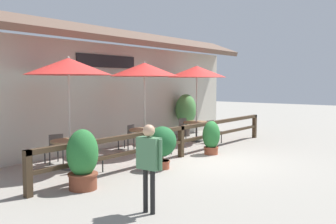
% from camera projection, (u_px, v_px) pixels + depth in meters
% --- Properties ---
extents(ground_plane, '(60.00, 60.00, 0.00)m').
position_uv_depth(ground_plane, '(210.00, 161.00, 10.80)').
color(ground_plane, gray).
extents(building_facade, '(14.28, 1.49, 4.23)m').
position_uv_depth(building_facade, '(111.00, 86.00, 13.16)').
color(building_facade, '#BCB7A8').
rests_on(building_facade, ground).
extents(patio_railing, '(10.40, 0.14, 0.95)m').
position_uv_depth(patio_railing, '(181.00, 135.00, 11.39)').
color(patio_railing, '#3D2D1E').
rests_on(patio_railing, ground).
extents(patio_umbrella_near, '(2.27, 2.27, 2.95)m').
position_uv_depth(patio_umbrella_near, '(68.00, 67.00, 9.74)').
color(patio_umbrella_near, '#B7B2A8').
rests_on(patio_umbrella_near, ground).
extents(dining_table_near, '(1.02, 1.02, 0.75)m').
position_uv_depth(dining_table_near, '(70.00, 146.00, 9.90)').
color(dining_table_near, olive).
rests_on(dining_table_near, ground).
extents(chair_near_streetside, '(0.45, 0.45, 0.85)m').
position_uv_depth(chair_near_streetside, '(90.00, 154.00, 9.46)').
color(chair_near_streetside, '#514C47').
rests_on(chair_near_streetside, ground).
extents(chair_near_wallside, '(0.51, 0.51, 0.85)m').
position_uv_depth(chair_near_wallside, '(55.00, 147.00, 10.43)').
color(chair_near_wallside, '#514C47').
rests_on(chair_near_wallside, ground).
extents(patio_umbrella_middle, '(2.27, 2.27, 2.95)m').
position_uv_depth(patio_umbrella_middle, '(144.00, 70.00, 12.09)').
color(patio_umbrella_middle, '#B7B2A8').
rests_on(patio_umbrella_middle, ground).
extents(dining_table_middle, '(1.02, 1.02, 0.75)m').
position_uv_depth(dining_table_middle, '(145.00, 134.00, 12.26)').
color(dining_table_middle, olive).
rests_on(dining_table_middle, ground).
extents(chair_middle_streetside, '(0.49, 0.49, 0.85)m').
position_uv_depth(chair_middle_streetside, '(161.00, 140.00, 11.79)').
color(chair_middle_streetside, '#514C47').
rests_on(chair_middle_streetside, ground).
extents(chair_middle_wallside, '(0.50, 0.50, 0.85)m').
position_uv_depth(chair_middle_wallside, '(128.00, 136.00, 12.68)').
color(chair_middle_wallside, '#514C47').
rests_on(chair_middle_wallside, ground).
extents(patio_umbrella_far, '(2.27, 2.27, 2.95)m').
position_uv_depth(patio_umbrella_far, '(197.00, 72.00, 14.39)').
color(patio_umbrella_far, '#B7B2A8').
rests_on(patio_umbrella_far, ground).
extents(dining_table_far, '(1.02, 1.02, 0.75)m').
position_uv_depth(dining_table_far, '(196.00, 126.00, 14.55)').
color(dining_table_far, olive).
rests_on(dining_table_far, ground).
extents(chair_far_streetside, '(0.47, 0.47, 0.85)m').
position_uv_depth(chair_far_streetside, '(213.00, 130.00, 14.04)').
color(chair_far_streetside, '#514C47').
rests_on(chair_far_streetside, ground).
extents(chair_far_wallside, '(0.49, 0.49, 0.85)m').
position_uv_depth(chair_far_wallside, '(180.00, 127.00, 15.04)').
color(chair_far_wallside, '#514C47').
rests_on(chair_far_wallside, ground).
extents(potted_plant_tall_tropical, '(0.80, 0.72, 1.13)m').
position_uv_depth(potted_plant_tall_tropical, '(162.00, 143.00, 9.84)').
color(potted_plant_tall_tropical, '#9E4C33').
rests_on(potted_plant_tall_tropical, ground).
extents(potted_plant_small_flowering, '(0.70, 0.64, 1.29)m').
position_uv_depth(potted_plant_small_flowering, '(83.00, 159.00, 7.95)').
color(potted_plant_small_flowering, brown).
rests_on(potted_plant_small_flowering, ground).
extents(potted_plant_corner_fern, '(0.59, 0.53, 1.07)m').
position_uv_depth(potted_plant_corner_fern, '(211.00, 137.00, 11.85)').
color(potted_plant_corner_fern, '#9E4C33').
rests_on(potted_plant_corner_fern, ground).
extents(potted_plant_broad_leaf, '(0.94, 0.85, 1.78)m').
position_uv_depth(potted_plant_broad_leaf, '(186.00, 110.00, 15.84)').
color(potted_plant_broad_leaf, '#564C47').
rests_on(potted_plant_broad_leaf, ground).
extents(pedestrian, '(0.22, 0.55, 1.56)m').
position_uv_depth(pedestrian, '(149.00, 157.00, 6.45)').
color(pedestrian, black).
rests_on(pedestrian, ground).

